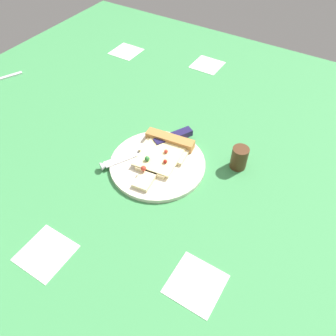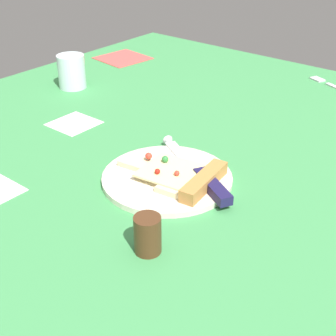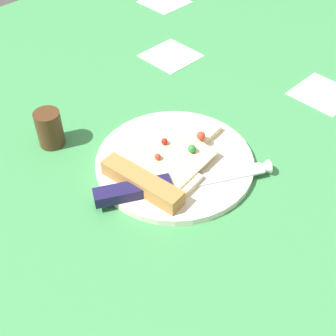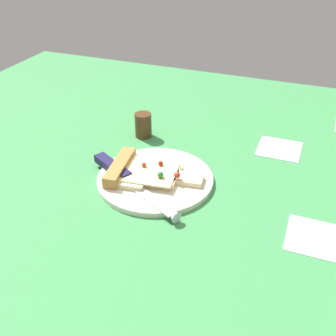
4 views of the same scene
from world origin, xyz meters
TOP-DOWN VIEW (x-y plane):
  - ground_plane at (-0.00, -0.01)cm, footprint 135.65×135.65cm
  - plate at (-1.78, -5.51)cm, footprint 22.06×22.06cm
  - pizza_slice at (0.77, -5.16)cm, footprint 18.26×12.34cm
  - knife at (2.75, -2.34)cm, footprint 22.01×13.47cm
  - pepper_shaker at (7.78, -21.39)cm, footprint 3.75×3.75cm

SIDE VIEW (x-z plane):
  - ground_plane at x=0.00cm, z-range -3.00..0.00cm
  - plate at x=-1.78cm, z-range 0.00..1.00cm
  - knife at x=2.75cm, z-range 0.38..2.83cm
  - pizza_slice at x=0.77cm, z-range 0.53..3.05cm
  - pepper_shaker at x=7.78cm, z-range 0.00..5.53cm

